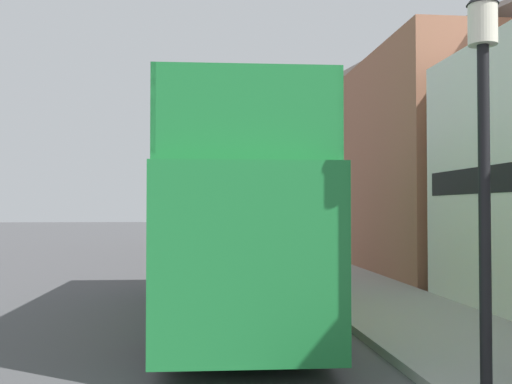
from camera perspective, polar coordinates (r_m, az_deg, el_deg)
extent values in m
plane|color=#4C4C4F|center=(24.33, -12.97, -6.75)|extent=(144.00, 144.00, 0.00)
cube|color=#999993|center=(21.60, 5.62, -7.26)|extent=(3.03, 108.00, 0.14)
cube|color=#9E664C|center=(29.25, 11.59, 1.35)|extent=(6.00, 25.38, 7.36)
pyramid|color=#473D38|center=(29.90, 11.54, 10.71)|extent=(6.00, 25.38, 2.38)
cube|color=#1E7A38|center=(12.12, -2.04, -4.76)|extent=(2.79, 9.75, 2.55)
cube|color=yellow|center=(11.63, -1.95, -4.27)|extent=(2.68, 5.40, 0.45)
cube|color=black|center=(12.10, -2.04, -1.09)|extent=(2.80, 8.97, 0.70)
cube|color=#1E7A38|center=(12.12, -2.04, 1.51)|extent=(2.77, 8.97, 0.10)
cube|color=#1E7A38|center=(12.18, -7.76, 4.51)|extent=(0.35, 8.90, 1.17)
cube|color=#1E7A38|center=(12.27, 3.64, 4.45)|extent=(0.35, 8.90, 1.17)
cube|color=#1E7A38|center=(7.80, -0.77, 7.91)|extent=(2.49, 0.15, 1.17)
cube|color=#1E7A38|center=(15.92, -2.56, 3.08)|extent=(2.53, 1.43, 1.17)
cylinder|color=black|center=(15.20, -6.76, -8.08)|extent=(0.31, 0.99, 0.99)
cylinder|color=black|center=(15.27, 1.77, -8.06)|extent=(0.31, 0.99, 0.99)
cylinder|color=black|center=(9.47, -8.33, -12.08)|extent=(0.31, 0.99, 0.99)
cylinder|color=black|center=(9.58, 5.48, -11.97)|extent=(0.31, 0.99, 0.99)
cube|color=maroon|center=(19.79, -1.04, -6.35)|extent=(1.79, 4.56, 0.77)
cube|color=black|center=(19.61, -1.01, -4.44)|extent=(1.54, 2.20, 0.57)
cylinder|color=black|center=(21.17, -3.45, -6.68)|extent=(0.21, 0.66, 0.65)
cylinder|color=black|center=(21.27, 0.82, -6.66)|extent=(0.21, 0.66, 0.65)
cylinder|color=black|center=(18.38, -3.20, -7.47)|extent=(0.21, 0.66, 0.65)
cylinder|color=black|center=(18.49, 1.72, -7.43)|extent=(0.21, 0.66, 0.65)
cylinder|color=black|center=(7.06, 20.95, -2.56)|extent=(0.13, 0.13, 3.90)
cylinder|color=silver|center=(7.35, 20.78, 14.66)|extent=(0.32, 0.32, 0.45)
cylinder|color=black|center=(14.48, 7.31, -0.98)|extent=(0.13, 0.13, 4.45)
cylinder|color=silver|center=(14.71, 7.28, 8.60)|extent=(0.32, 0.32, 0.45)
cone|color=black|center=(14.78, 7.27, 9.88)|extent=(0.35, 0.35, 0.22)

